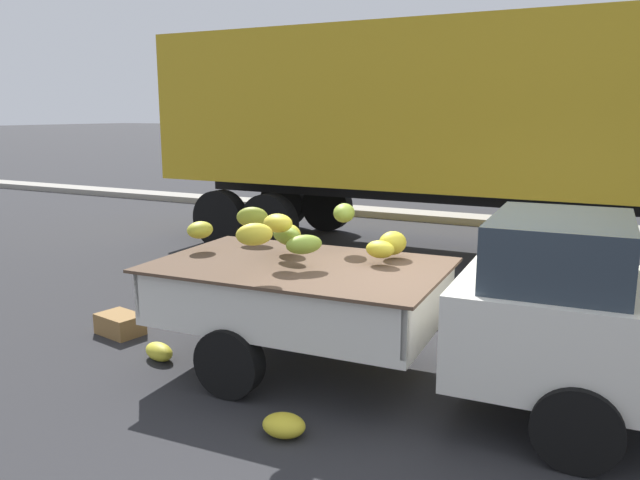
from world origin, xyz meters
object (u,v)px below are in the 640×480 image
fallen_banana_bunch_by_wheel (284,425)px  fallen_banana_bunch_near_tailgate (159,352)px  semi_trailer (485,111)px  pickup_truck (504,309)px  produce_crate (120,324)px

fallen_banana_bunch_by_wheel → fallen_banana_bunch_near_tailgate: bearing=158.4°
semi_trailer → fallen_banana_bunch_by_wheel: bearing=-89.7°
pickup_truck → fallen_banana_bunch_by_wheel: (-1.41, -1.31, -0.79)m
produce_crate → semi_trailer: bearing=63.8°
fallen_banana_bunch_near_tailgate → fallen_banana_bunch_by_wheel: size_ratio=1.10×
pickup_truck → produce_crate: size_ratio=9.54×
fallen_banana_bunch_near_tailgate → fallen_banana_bunch_by_wheel: 2.08m
pickup_truck → fallen_banana_bunch_by_wheel: bearing=-139.7°
semi_trailer → produce_crate: semi_trailer is taller
pickup_truck → fallen_banana_bunch_by_wheel: size_ratio=14.00×
pickup_truck → fallen_banana_bunch_near_tailgate: size_ratio=12.70×
pickup_truck → semi_trailer: semi_trailer is taller
fallen_banana_bunch_near_tailgate → fallen_banana_bunch_by_wheel: (1.93, -0.76, -0.00)m
fallen_banana_bunch_near_tailgate → pickup_truck: bearing=9.3°
pickup_truck → produce_crate: (-4.27, -0.15, -0.76)m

